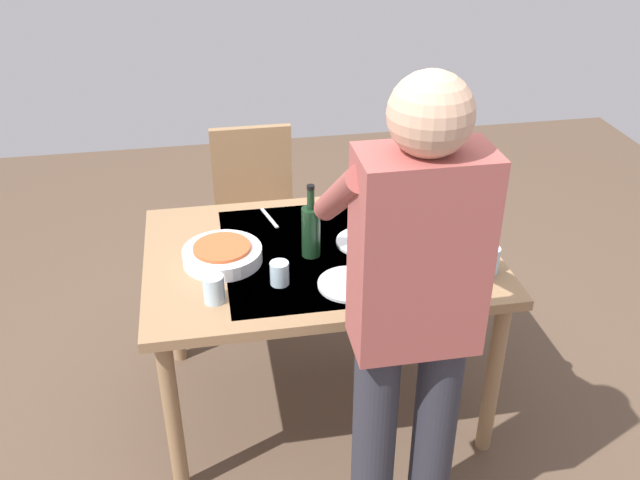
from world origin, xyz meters
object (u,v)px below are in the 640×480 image
person_server (412,314)px  side_bowl_salad (442,221)px  water_cup_near_right (490,260)px  dinner_plate_far (365,242)px  dinner_plate_near (349,284)px  wine_bottle (311,230)px  wine_glass_left (448,251)px  serving_bowl_pasta (222,254)px  dining_table (320,269)px  chair_near (255,208)px  water_cup_near_left (280,273)px  water_cup_far_left (214,289)px

person_server → side_bowl_salad: (-0.38, -0.82, -0.17)m
water_cup_near_right → dinner_plate_far: water_cup_near_right is taller
dinner_plate_near → side_bowl_salad: bearing=-143.0°
wine_bottle → wine_glass_left: 0.52m
serving_bowl_pasta → dinner_plate_far: size_ratio=1.30×
person_server → dinner_plate_far: 0.78m
wine_glass_left → dining_table: bearing=-30.4°
serving_bowl_pasta → chair_near: bearing=-103.0°
serving_bowl_pasta → dinner_plate_near: size_ratio=1.30×
wine_glass_left → dinner_plate_far: wine_glass_left is taller
wine_bottle → water_cup_near_right: 0.67m
dining_table → person_server: person_server is taller
side_bowl_salad → dinner_plate_far: 0.35m
wine_bottle → serving_bowl_pasta: size_ratio=0.99×
wine_glass_left → side_bowl_salad: (-0.10, -0.34, -0.07)m
person_server → dinner_plate_far: (-0.04, -0.75, -0.20)m
wine_bottle → side_bowl_salad: wine_bottle is taller
side_bowl_salad → serving_bowl_pasta: bearing=6.6°
wine_glass_left → serving_bowl_pasta: (0.80, -0.24, -0.07)m
dining_table → dinner_plate_near: 0.28m
dinner_plate_far → serving_bowl_pasta: bearing=3.9°
serving_bowl_pasta → dinner_plate_near: bearing=150.8°
chair_near → wine_bottle: bearing=99.2°
person_server → dinner_plate_near: bearing=-80.4°
water_cup_near_left → water_cup_far_left: 0.25m
water_cup_far_left → dinner_plate_near: bearing=-178.7°
wine_glass_left → serving_bowl_pasta: size_ratio=0.50×
chair_near → wine_glass_left: 1.29m
person_server → dinner_plate_near: size_ratio=7.34×
wine_bottle → dinner_plate_near: size_ratio=1.29×
wine_glass_left → dinner_plate_near: 0.37m
water_cup_near_left → water_cup_near_right: size_ratio=0.87×
water_cup_near_left → dinner_plate_near: 0.25m
dinner_plate_far → wine_bottle: bearing=12.3°
water_cup_near_left → water_cup_near_right: bearing=175.6°
water_cup_near_left → water_cup_far_left: water_cup_far_left is taller
wine_bottle → water_cup_near_left: (0.14, 0.18, -0.07)m
dining_table → side_bowl_salad: bearing=-169.8°
dining_table → serving_bowl_pasta: 0.39m
wine_glass_left → dinner_plate_near: (0.36, 0.00, -0.10)m
person_server → wine_glass_left: 0.56m
water_cup_near_right → dinner_plate_near: bearing=-0.2°
water_cup_near_left → dining_table: bearing=-133.0°
water_cup_far_left → serving_bowl_pasta: bearing=-99.7°
chair_near → serving_bowl_pasta: size_ratio=3.03×
water_cup_near_right → side_bowl_salad: bearing=-79.7°
water_cup_near_right → wine_bottle: bearing=-20.6°
wine_bottle → dinner_plate_near: bearing=113.2°
side_bowl_salad → dinner_plate_near: bearing=37.0°
wine_bottle → water_cup_near_right: size_ratio=2.92×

